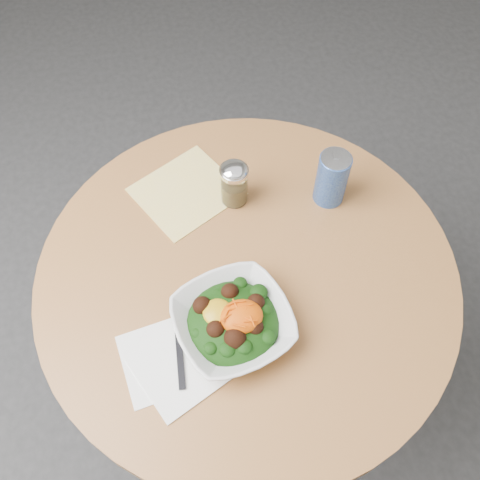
# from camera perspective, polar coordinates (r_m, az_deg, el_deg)

# --- Properties ---
(ground) EXTENTS (6.00, 6.00, 0.00)m
(ground) POSITION_cam_1_polar(r_m,az_deg,el_deg) (1.83, 0.49, -14.84)
(ground) COLOR #2C2C2F
(ground) RESTS_ON ground
(table) EXTENTS (0.90, 0.90, 0.75)m
(table) POSITION_cam_1_polar(r_m,az_deg,el_deg) (1.31, 0.66, -7.44)
(table) COLOR black
(table) RESTS_ON ground
(cloth_napkin) EXTENTS (0.28, 0.27, 0.00)m
(cloth_napkin) POSITION_cam_1_polar(r_m,az_deg,el_deg) (1.26, -5.74, 5.17)
(cloth_napkin) COLOR #E2B20B
(cloth_napkin) RESTS_ON table
(paper_napkins) EXTENTS (0.22, 0.21, 0.00)m
(paper_napkins) POSITION_cam_1_polar(r_m,az_deg,el_deg) (1.06, -7.31, -12.91)
(paper_napkins) COLOR white
(paper_napkins) RESTS_ON table
(salad_bowl) EXTENTS (0.27, 0.27, 0.08)m
(salad_bowl) POSITION_cam_1_polar(r_m,az_deg,el_deg) (1.05, -0.75, -8.70)
(salad_bowl) COLOR silver
(salad_bowl) RESTS_ON table
(fork) EXTENTS (0.04, 0.19, 0.00)m
(fork) POSITION_cam_1_polar(r_m,az_deg,el_deg) (1.07, -6.50, -10.41)
(fork) COLOR black
(fork) RESTS_ON table
(spice_shaker) EXTENTS (0.06, 0.06, 0.12)m
(spice_shaker) POSITION_cam_1_polar(r_m,az_deg,el_deg) (1.20, -0.63, 6.04)
(spice_shaker) COLOR silver
(spice_shaker) RESTS_ON table
(beverage_can) EXTENTS (0.07, 0.07, 0.14)m
(beverage_can) POSITION_cam_1_polar(r_m,az_deg,el_deg) (1.21, 9.77, 6.51)
(beverage_can) COLOR navy
(beverage_can) RESTS_ON table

